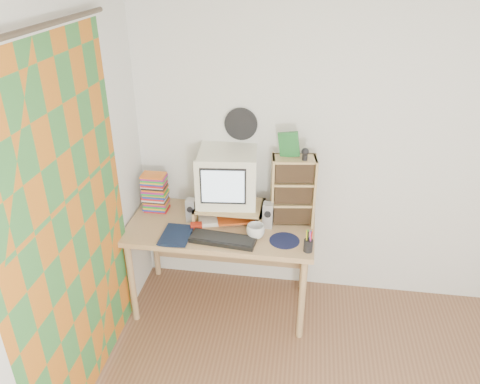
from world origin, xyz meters
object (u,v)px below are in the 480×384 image
(desk, at_px, (223,235))
(cd_rack, at_px, (293,191))
(crt_monitor, at_px, (227,178))
(mug, at_px, (256,231))
(keyboard, at_px, (223,240))
(dvd_stack, at_px, (155,195))
(diary, at_px, (162,232))

(desk, height_order, cd_rack, cd_rack)
(crt_monitor, xyz_separation_m, mug, (0.25, -0.28, -0.27))
(desk, distance_m, mug, 0.39)
(desk, distance_m, cd_rack, 0.66)
(desk, height_order, keyboard, keyboard)
(crt_monitor, height_order, dvd_stack, crt_monitor)
(dvd_stack, distance_m, diary, 0.40)
(diary, bearing_deg, mug, 6.74)
(mug, bearing_deg, keyboard, -159.36)
(desk, bearing_deg, mug, -35.44)
(cd_rack, bearing_deg, diary, -167.35)
(keyboard, distance_m, mug, 0.24)
(crt_monitor, height_order, cd_rack, cd_rack)
(keyboard, distance_m, dvd_stack, 0.72)
(desk, xyz_separation_m, diary, (-0.39, -0.27, 0.16))
(desk, relative_size, crt_monitor, 3.28)
(keyboard, bearing_deg, mug, 26.37)
(keyboard, height_order, cd_rack, cd_rack)
(desk, bearing_deg, cd_rack, 7.27)
(keyboard, bearing_deg, diary, -175.73)
(crt_monitor, relative_size, keyboard, 0.91)
(dvd_stack, relative_size, mug, 1.95)
(crt_monitor, bearing_deg, dvd_stack, 174.08)
(cd_rack, relative_size, mug, 4.01)
(mug, relative_size, diary, 0.52)
(keyboard, xyz_separation_m, dvd_stack, (-0.60, 0.37, 0.11))
(keyboard, bearing_deg, desk, 106.72)
(keyboard, height_order, mug, mug)
(diary, bearing_deg, desk, 35.12)
(desk, relative_size, diary, 5.52)
(crt_monitor, distance_m, diary, 0.62)
(dvd_stack, height_order, diary, dvd_stack)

